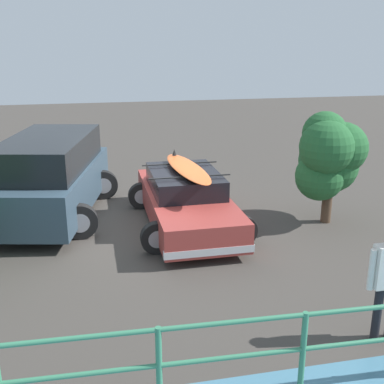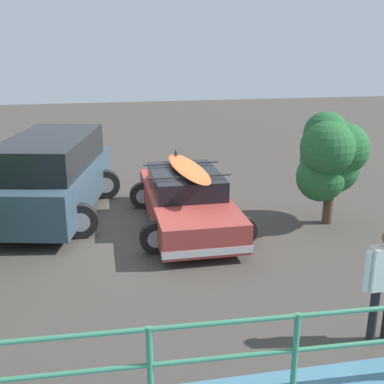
# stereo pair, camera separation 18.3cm
# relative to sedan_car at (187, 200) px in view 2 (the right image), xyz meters

# --- Properties ---
(ground_plane) EXTENTS (44.00, 44.00, 0.02)m
(ground_plane) POSITION_rel_sedan_car_xyz_m (0.76, -0.08, -0.59)
(ground_plane) COLOR #423D38
(ground_plane) RESTS_ON ground
(sedan_car) EXTENTS (2.31, 4.25, 1.46)m
(sedan_car) POSITION_rel_sedan_car_xyz_m (0.00, 0.00, 0.00)
(sedan_car) COLOR #9E3833
(sedan_car) RESTS_ON ground
(suv_car) EXTENTS (3.09, 4.67, 1.85)m
(suv_car) POSITION_rel_sedan_car_xyz_m (2.89, -1.18, 0.37)
(suv_car) COLOR #334756
(suv_car) RESTS_ON ground
(railing_fence) EXTENTS (9.88, 0.38, 1.05)m
(railing_fence) POSITION_rel_sedan_car_xyz_m (1.38, 5.42, 0.12)
(railing_fence) COLOR #387F5B
(railing_fence) RESTS_ON ground
(bush_near_left) EXTENTS (1.57, 1.83, 2.49)m
(bush_near_left) POSITION_rel_sedan_car_xyz_m (-3.01, 0.55, 0.92)
(bush_near_left) COLOR #4C3828
(bush_near_left) RESTS_ON ground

